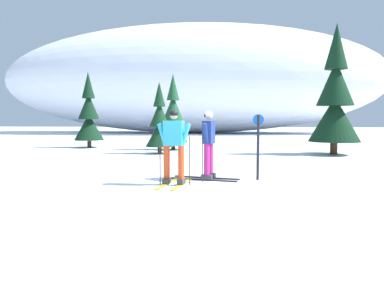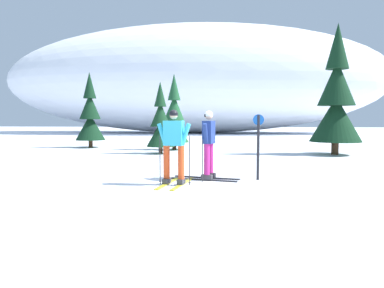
# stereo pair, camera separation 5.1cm
# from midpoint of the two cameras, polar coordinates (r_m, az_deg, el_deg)

# --- Properties ---
(ground_plane) EXTENTS (120.00, 120.00, 0.00)m
(ground_plane) POSITION_cam_midpoint_polar(r_m,az_deg,el_deg) (8.36, 2.02, -6.79)
(ground_plane) COLOR white
(skier_cyan_jacket) EXTENTS (0.84, 1.71, 1.78)m
(skier_cyan_jacket) POSITION_cam_midpoint_polar(r_m,az_deg,el_deg) (8.45, -2.74, -0.18)
(skier_cyan_jacket) COLOR gold
(skier_cyan_jacket) RESTS_ON ground
(skier_navy_jacket) EXTENTS (1.83, 0.83, 1.78)m
(skier_navy_jacket) POSITION_cam_midpoint_polar(r_m,az_deg,el_deg) (9.22, 2.79, 0.05)
(skier_navy_jacket) COLOR black
(skier_navy_jacket) RESTS_ON ground
(pine_tree_far_left) EXTENTS (1.58, 1.58, 4.10)m
(pine_tree_far_left) POSITION_cam_midpoint_polar(r_m,az_deg,el_deg) (20.31, -15.87, 4.30)
(pine_tree_far_left) COLOR #47301E
(pine_tree_far_left) RESTS_ON ground
(pine_tree_center_left) EXTENTS (1.25, 1.25, 3.24)m
(pine_tree_center_left) POSITION_cam_midpoint_polar(r_m,az_deg,el_deg) (16.15, -4.97, 3.26)
(pine_tree_center_left) COLOR #47301E
(pine_tree_center_left) RESTS_ON ground
(pine_tree_center_right) EXTENTS (1.48, 1.48, 3.84)m
(pine_tree_center_right) POSITION_cam_midpoint_polar(r_m,az_deg,el_deg) (18.18, -2.77, 4.14)
(pine_tree_center_right) COLOR #47301E
(pine_tree_center_right) RESTS_ON ground
(pine_tree_far_right) EXTENTS (2.20, 2.20, 5.69)m
(pine_tree_far_right) POSITION_cam_midpoint_polar(r_m,az_deg,el_deg) (16.86, 22.10, 6.49)
(pine_tree_far_right) COLOR #47301E
(pine_tree_far_right) RESTS_ON ground
(snow_ridge_background) EXTENTS (42.58, 14.19, 11.83)m
(snow_ridge_background) POSITION_cam_midpoint_polar(r_m,az_deg,el_deg) (40.11, 0.11, 10.25)
(snow_ridge_background) COLOR white
(snow_ridge_background) RESTS_ON ground
(trail_marker_post) EXTENTS (0.28, 0.07, 1.69)m
(trail_marker_post) POSITION_cam_midpoint_polar(r_m,az_deg,el_deg) (9.30, 10.67, 0.13)
(trail_marker_post) COLOR black
(trail_marker_post) RESTS_ON ground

